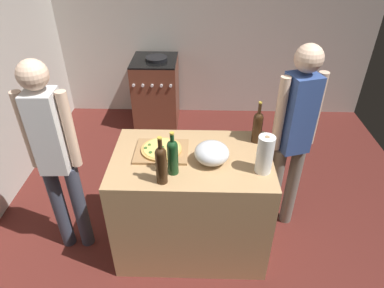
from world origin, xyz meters
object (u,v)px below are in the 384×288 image
(pizza, at_px, (161,149))
(wine_bottle_clear, at_px, (161,163))
(wine_bottle_green, at_px, (258,126))
(person_in_stripes, at_px, (55,153))
(wine_bottle_dark, at_px, (173,155))
(mixing_bowl, at_px, (212,153))
(stove, at_px, (156,92))
(paper_towel_roll, at_px, (265,154))
(person_in_red, at_px, (294,134))

(pizza, xyz_separation_m, wine_bottle_clear, (0.04, -0.34, 0.12))
(wine_bottle_green, bearing_deg, pizza, -166.55)
(wine_bottle_green, height_order, wine_bottle_clear, wine_bottle_clear)
(wine_bottle_green, xyz_separation_m, person_in_stripes, (-1.51, -0.27, -0.10))
(wine_bottle_green, distance_m, wine_bottle_dark, 0.75)
(mixing_bowl, height_order, stove, mixing_bowl)
(paper_towel_roll, bearing_deg, pizza, 164.56)
(stove, bearing_deg, pizza, -81.42)
(mixing_bowl, xyz_separation_m, paper_towel_roll, (0.36, -0.09, 0.06))
(mixing_bowl, bearing_deg, person_in_stripes, 179.43)
(mixing_bowl, height_order, person_in_red, person_in_red)
(paper_towel_roll, xyz_separation_m, wine_bottle_dark, (-0.63, -0.04, 0.01))
(mixing_bowl, height_order, wine_bottle_dark, wine_bottle_dark)
(wine_bottle_green, bearing_deg, person_in_stripes, -169.80)
(mixing_bowl, bearing_deg, person_in_red, 25.28)
(mixing_bowl, xyz_separation_m, stove, (-0.69, 2.16, -0.55))
(stove, distance_m, person_in_red, 2.35)
(pizza, distance_m, person_in_stripes, 0.78)
(wine_bottle_clear, height_order, person_in_red, person_in_red)
(stove, height_order, person_in_stripes, person_in_stripes)
(person_in_red, bearing_deg, mixing_bowl, -154.72)
(pizza, relative_size, wine_bottle_dark, 0.93)
(pizza, bearing_deg, wine_bottle_green, 13.45)
(wine_bottle_clear, relative_size, person_in_red, 0.21)
(pizza, xyz_separation_m, paper_towel_roll, (0.73, -0.20, 0.11))
(pizza, height_order, stove, pizza)
(pizza, relative_size, paper_towel_roll, 1.07)
(wine_bottle_dark, distance_m, person_in_stripes, 0.90)
(wine_bottle_clear, relative_size, stove, 0.37)
(paper_towel_roll, relative_size, person_in_stripes, 0.17)
(mixing_bowl, relative_size, wine_bottle_dark, 0.77)
(person_in_red, bearing_deg, paper_towel_roll, -126.49)
(wine_bottle_dark, bearing_deg, wine_bottle_clear, -124.28)
(paper_towel_roll, bearing_deg, wine_bottle_green, 89.92)
(person_in_red, bearing_deg, person_in_stripes, -170.62)
(wine_bottle_clear, bearing_deg, paper_towel_roll, 11.04)
(pizza, relative_size, person_in_stripes, 0.18)
(wine_bottle_dark, relative_size, stove, 0.35)
(wine_bottle_green, height_order, person_in_red, person_in_red)
(paper_towel_roll, height_order, person_in_red, person_in_red)
(pizza, height_order, wine_bottle_green, wine_bottle_green)
(pizza, relative_size, mixing_bowl, 1.21)
(pizza, xyz_separation_m, person_in_stripes, (-0.78, -0.10, 0.01))
(mixing_bowl, distance_m, stove, 2.34)
(wine_bottle_dark, distance_m, wine_bottle_clear, 0.12)
(pizza, xyz_separation_m, person_in_red, (1.03, 0.20, 0.03))
(paper_towel_roll, distance_m, wine_bottle_dark, 0.63)
(paper_towel_roll, bearing_deg, mixing_bowl, 165.17)
(person_in_stripes, bearing_deg, person_in_red, 9.38)
(wine_bottle_clear, relative_size, person_in_stripes, 0.21)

